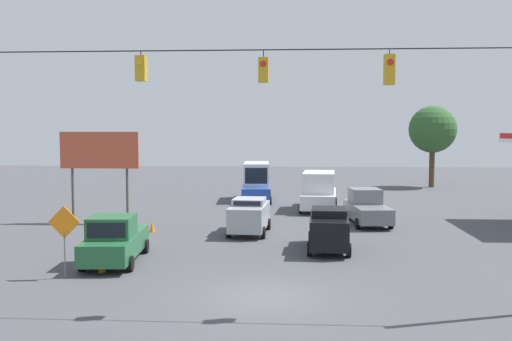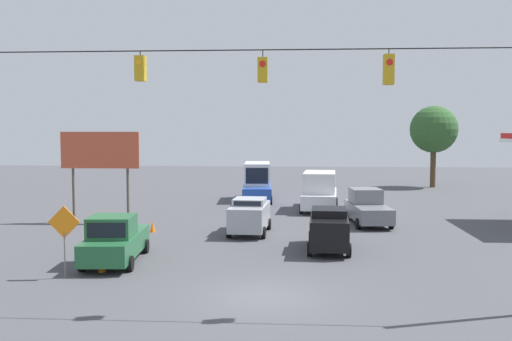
{
  "view_description": "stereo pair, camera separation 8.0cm",
  "coord_description": "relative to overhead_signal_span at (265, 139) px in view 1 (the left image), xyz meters",
  "views": [
    {
      "loc": [
        -0.92,
        19.44,
        5.79
      ],
      "look_at": [
        0.66,
        -5.77,
        3.97
      ],
      "focal_mm": 40.0,
      "sensor_mm": 36.0,
      "label": 1
    },
    {
      "loc": [
        -1.0,
        19.43,
        5.79
      ],
      "look_at": [
        0.66,
        -5.77,
        3.97
      ],
      "focal_mm": 40.0,
      "sensor_mm": 36.0,
      "label": 2
    }
  ],
  "objects": [
    {
      "name": "box_truck_white_oncoming_deep",
      "position": [
        -2.83,
        -22.63,
        -4.11
      ],
      "size": [
        2.98,
        6.72,
        2.76
      ],
      "color": "silver",
      "rests_on": "ground_plane"
    },
    {
      "name": "sedan_silver_withflow_mid",
      "position": [
        1.49,
        -12.9,
        -4.44
      ],
      "size": [
        2.28,
        4.42,
        1.98
      ],
      "color": "#A8AAB2",
      "rests_on": "ground_plane"
    },
    {
      "name": "pickup_truck_green_parked_shoulder",
      "position": [
        6.81,
        -5.6,
        -4.5
      ],
      "size": [
        2.49,
        5.51,
        2.12
      ],
      "color": "#236038",
      "rests_on": "ground_plane"
    },
    {
      "name": "traffic_cone_second",
      "position": [
        6.89,
        -6.99,
        -5.18
      ],
      "size": [
        0.32,
        0.32,
        0.59
      ],
      "primitive_type": "cone",
      "color": "orange",
      "rests_on": "ground_plane"
    },
    {
      "name": "traffic_cone_third",
      "position": [
        6.92,
        -9.98,
        -5.18
      ],
      "size": [
        0.32,
        0.32,
        0.59
      ],
      "primitive_type": "cone",
      "color": "orange",
      "rests_on": "ground_plane"
    },
    {
      "name": "sedan_black_crossing_near",
      "position": [
        -2.65,
        -8.78,
        -4.42
      ],
      "size": [
        2.16,
        4.56,
        2.02
      ],
      "color": "black",
      "rests_on": "ground_plane"
    },
    {
      "name": "roadside_billboard",
      "position": [
        11.08,
        -16.18,
        -1.28
      ],
      "size": [
        4.96,
        0.16,
        5.66
      ],
      "color": "#4C473D",
      "rests_on": "ground_plane"
    },
    {
      "name": "traffic_cone_nearest",
      "position": [
        6.84,
        -3.92,
        -5.18
      ],
      "size": [
        0.32,
        0.32,
        0.59
      ],
      "primitive_type": "cone",
      "color": "orange",
      "rests_on": "ground_plane"
    },
    {
      "name": "pickup_truck_grey_oncoming_far",
      "position": [
        -5.49,
        -16.74,
        -4.5
      ],
      "size": [
        2.58,
        5.63,
        2.12
      ],
      "color": "slate",
      "rests_on": "ground_plane"
    },
    {
      "name": "traffic_cone_fourth",
      "position": [
        7.02,
        -13.01,
        -5.18
      ],
      "size": [
        0.32,
        0.32,
        0.59
      ],
      "primitive_type": "cone",
      "color": "orange",
      "rests_on": "ground_plane"
    },
    {
      "name": "ground_plane",
      "position": [
        0.06,
        -0.96,
        -5.48
      ],
      "size": [
        140.0,
        140.0,
        0.0
      ],
      "primitive_type": "plane",
      "color": "#47474C"
    },
    {
      "name": "tree_horizon_left",
      "position": [
        -14.95,
        -39.73,
        0.3
      ],
      "size": [
        4.71,
        4.71,
        8.18
      ],
      "color": "#4C3823",
      "rests_on": "ground_plane"
    },
    {
      "name": "work_zone_sign",
      "position": [
        7.95,
        -2.89,
        -3.49
      ],
      "size": [
        1.27,
        0.06,
        2.84
      ],
      "color": "slate",
      "rests_on": "ground_plane"
    },
    {
      "name": "overhead_signal_span",
      "position": [
        0.0,
        0.0,
        0.0
      ],
      "size": [
        19.68,
        0.38,
        8.79
      ],
      "color": "slate",
      "rests_on": "ground_plane"
    },
    {
      "name": "box_truck_blue_withflow_deep",
      "position": [
        2.02,
        -27.79,
        -3.96
      ],
      "size": [
        2.67,
        7.49,
        3.09
      ],
      "color": "#234CB2",
      "rests_on": "ground_plane"
    }
  ]
}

